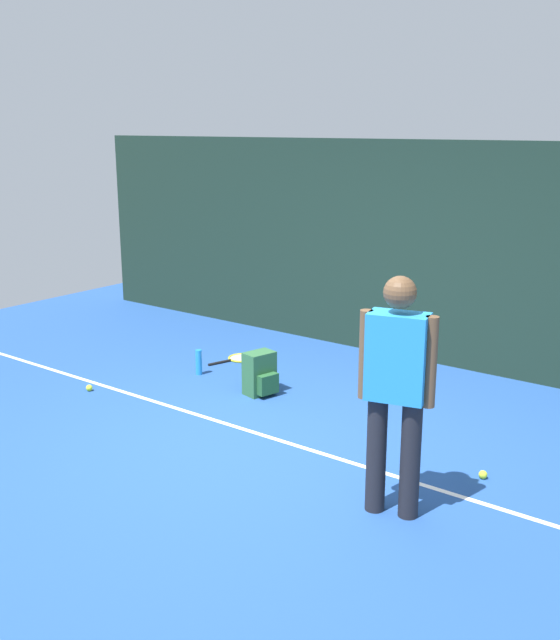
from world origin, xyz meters
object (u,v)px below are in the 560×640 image
Objects in this scene: tennis_ball_near_player at (89,388)px; water_bottle at (199,362)px; tennis_player at (396,383)px; tennis_ball_by_fence at (483,475)px; tennis_racket at (240,358)px; backpack at (260,374)px.

tennis_ball_near_player is 1.20m from water_bottle.
tennis_ball_near_player is 0.24× the size of water_bottle.
tennis_player is 3.54m from water_bottle.
tennis_ball_by_fence is at bearing -123.81° from tennis_player.
tennis_racket is at bearing 72.68° from tennis_ball_near_player.
tennis_ball_by_fence is (2.54, -0.42, -0.18)m from backpack.
tennis_ball_by_fence is (3.45, -1.18, 0.02)m from tennis_racket.
tennis_ball_by_fence is (4.00, 0.57, 0.00)m from tennis_ball_near_player.
water_bottle is (-3.46, 0.50, 0.11)m from tennis_ball_by_fence.
backpack is at bearing -112.68° from tennis_racket.
backpack is 1.58× the size of water_bottle.
tennis_ball_near_player is 1.00× the size of tennis_ball_by_fence.
tennis_racket is at bearing -47.78° from tennis_player.
tennis_player is 6.10× the size of water_bottle.
tennis_player is 2.67× the size of tennis_racket.
tennis_ball_by_fence is at bearing 8.07° from tennis_ball_near_player.
water_bottle is at bearing 171.76° from tennis_ball_by_fence.
water_bottle is (0.54, 1.07, 0.11)m from tennis_ball_near_player.
tennis_player is at bearing -4.98° from tennis_ball_near_player.
water_bottle reaches higher than tennis_ball_by_fence.
backpack is at bearing -4.74° from water_bottle.
tennis_player is at bearing -23.81° from water_bottle.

